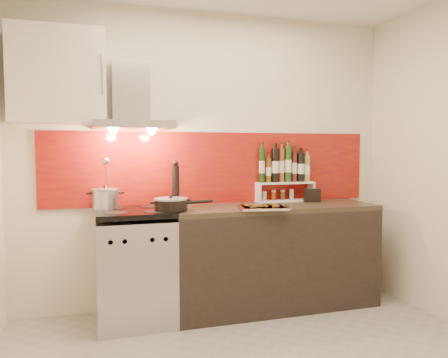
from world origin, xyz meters
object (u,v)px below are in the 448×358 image
object	(u,v)px
counter	(273,256)
saute_pan	(172,204)
stock_pot	(105,198)
pepper_mill	(176,185)
range_stove	(135,268)
baking_tray	(263,207)

from	to	relation	value
counter	saute_pan	size ratio (longest dim) A/B	3.59
counter	stock_pot	world-z (taller)	stock_pot
counter	saute_pan	world-z (taller)	saute_pan
counter	pepper_mill	size ratio (longest dim) A/B	4.54
saute_pan	pepper_mill	world-z (taller)	pepper_mill
range_stove	counter	xyz separation A→B (m)	(1.20, 0.00, 0.01)
range_stove	baking_tray	xyz separation A→B (m)	(1.02, -0.20, 0.47)
range_stove	baking_tray	world-z (taller)	baking_tray
range_stove	baking_tray	bearing A→B (deg)	-11.24
counter	baking_tray	world-z (taller)	baking_tray
range_stove	pepper_mill	xyz separation A→B (m)	(0.35, 0.10, 0.65)
pepper_mill	baking_tray	size ratio (longest dim) A/B	0.89
saute_pan	range_stove	bearing A→B (deg)	160.18
range_stove	saute_pan	world-z (taller)	saute_pan
counter	baking_tray	distance (m)	0.54
pepper_mill	baking_tray	distance (m)	0.75
counter	stock_pot	distance (m)	1.52
range_stove	stock_pot	distance (m)	0.61
baking_tray	range_stove	bearing A→B (deg)	168.76
counter	pepper_mill	distance (m)	1.07
pepper_mill	counter	bearing A→B (deg)	-6.14
stock_pot	pepper_mill	world-z (taller)	pepper_mill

